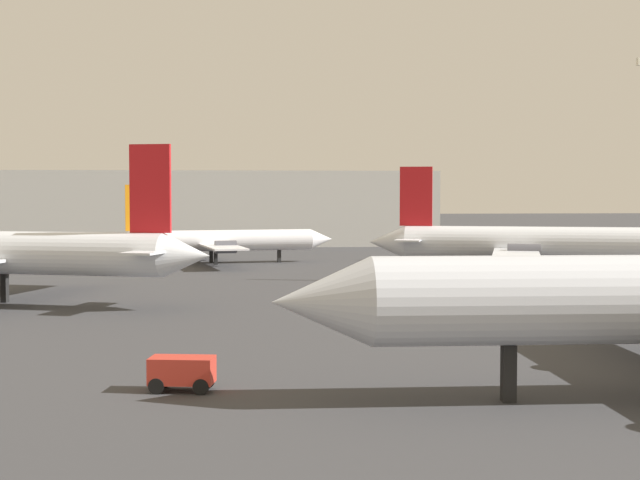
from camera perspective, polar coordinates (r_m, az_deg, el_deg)
The scene contains 4 objects.
airplane_far_left at distance 79.96m, azimuth 12.03°, elevation -0.21°, with size 25.76×21.08×9.56m.
airplane_far_right at distance 100.46m, azimuth -5.98°, elevation -0.03°, with size 23.76×21.71×8.18m.
baggage_cart at distance 37.04m, azimuth -8.17°, elevation -7.70°, with size 2.59×1.75×1.30m.
terminal_building at distance 139.40m, azimuth -10.36°, elevation 1.88°, with size 81.00×21.37×10.26m, color #B7B7B2.
Camera 1 is at (0.58, -11.18, 7.57)m, focal length 54.08 mm.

